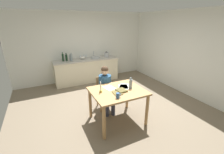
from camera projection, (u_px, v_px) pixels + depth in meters
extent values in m
cube|color=#7A6B56|center=(112.00, 109.00, 4.18)|extent=(5.20, 5.20, 0.04)
cube|color=silver|center=(83.00, 47.00, 5.92)|extent=(5.20, 0.12, 2.60)
cube|color=silver|center=(186.00, 53.00, 4.80)|extent=(0.12, 5.20, 2.60)
cube|color=beige|center=(87.00, 71.00, 5.92)|extent=(2.40, 0.60, 0.86)
cube|color=#B7B2A8|center=(86.00, 59.00, 5.76)|extent=(2.44, 0.64, 0.04)
cube|color=tan|center=(118.00, 91.00, 3.39)|extent=(1.17, 0.96, 0.04)
cylinder|color=tan|center=(104.00, 123.00, 2.96)|extent=(0.07, 0.07, 0.76)
cylinder|color=tan|center=(147.00, 110.00, 3.39)|extent=(0.07, 0.07, 0.76)
cylinder|color=tan|center=(90.00, 103.00, 3.67)|extent=(0.07, 0.07, 0.76)
cylinder|color=tan|center=(127.00, 95.00, 4.10)|extent=(0.07, 0.07, 0.76)
cube|color=tan|center=(105.00, 93.00, 4.06)|extent=(0.43, 0.43, 0.04)
cube|color=tan|center=(103.00, 83.00, 4.14)|extent=(0.36, 0.06, 0.40)
cylinder|color=tan|center=(101.00, 105.00, 3.93)|extent=(0.04, 0.04, 0.43)
cylinder|color=tan|center=(113.00, 102.00, 4.04)|extent=(0.04, 0.04, 0.43)
cylinder|color=tan|center=(97.00, 99.00, 4.23)|extent=(0.04, 0.04, 0.43)
cylinder|color=tan|center=(109.00, 97.00, 4.34)|extent=(0.04, 0.04, 0.43)
cylinder|color=navy|center=(105.00, 84.00, 3.95)|extent=(0.35, 0.35, 0.50)
sphere|color=#D8AD8C|center=(105.00, 71.00, 3.82)|extent=(0.20, 0.20, 0.20)
sphere|color=#473323|center=(105.00, 70.00, 3.81)|extent=(0.19, 0.19, 0.19)
cylinder|color=#383847|center=(105.00, 97.00, 3.84)|extent=(0.16, 0.39, 0.13)
cylinder|color=#383847|center=(107.00, 108.00, 3.75)|extent=(0.10, 0.10, 0.45)
cylinder|color=#383847|center=(110.00, 96.00, 3.90)|extent=(0.16, 0.39, 0.13)
cylinder|color=#383847|center=(113.00, 107.00, 3.81)|extent=(0.10, 0.10, 0.45)
cylinder|color=#33598C|center=(118.00, 95.00, 3.04)|extent=(0.07, 0.07, 0.11)
torus|color=#33598C|center=(120.00, 95.00, 3.05)|extent=(0.07, 0.01, 0.07)
cylinder|color=gold|center=(101.00, 91.00, 3.28)|extent=(0.06, 0.06, 0.05)
cylinder|color=white|center=(101.00, 86.00, 3.24)|extent=(0.02, 0.02, 0.20)
cube|color=brown|center=(117.00, 93.00, 3.24)|extent=(0.19, 0.23, 0.02)
cube|color=brown|center=(121.00, 90.00, 3.35)|extent=(0.22, 0.24, 0.03)
cube|color=white|center=(109.00, 88.00, 3.52)|extent=(0.26, 0.33, 0.00)
cube|color=white|center=(123.00, 87.00, 3.57)|extent=(0.30, 0.35, 0.00)
cube|color=white|center=(124.00, 86.00, 3.61)|extent=(0.35, 0.36, 0.00)
cylinder|color=#8C999E|center=(131.00, 84.00, 3.46)|extent=(0.07, 0.07, 0.21)
cylinder|color=#8C999E|center=(131.00, 78.00, 3.42)|extent=(0.03, 0.03, 0.05)
cylinder|color=#B2B7BC|center=(95.00, 57.00, 5.89)|extent=(0.36, 0.36, 0.04)
cylinder|color=silver|center=(94.00, 54.00, 5.99)|extent=(0.02, 0.02, 0.24)
cylinder|color=black|center=(63.00, 58.00, 5.38)|extent=(0.06, 0.06, 0.26)
cylinder|color=black|center=(62.00, 53.00, 5.33)|extent=(0.03, 0.03, 0.06)
cylinder|color=black|center=(66.00, 58.00, 5.44)|extent=(0.08, 0.08, 0.23)
cylinder|color=black|center=(66.00, 54.00, 5.39)|extent=(0.03, 0.03, 0.06)
cylinder|color=#8C999E|center=(70.00, 58.00, 5.48)|extent=(0.07, 0.07, 0.19)
cylinder|color=#8C999E|center=(70.00, 55.00, 5.43)|extent=(0.03, 0.03, 0.05)
cylinder|color=#8C999E|center=(72.00, 58.00, 5.44)|extent=(0.07, 0.07, 0.23)
cylinder|color=#8C999E|center=(71.00, 54.00, 5.39)|extent=(0.03, 0.03, 0.06)
ellipsoid|color=white|center=(83.00, 58.00, 5.74)|extent=(0.23, 0.23, 0.10)
cylinder|color=#B7BABF|center=(106.00, 55.00, 6.07)|extent=(0.18, 0.18, 0.18)
cone|color=#262628|center=(106.00, 52.00, 6.03)|extent=(0.11, 0.11, 0.04)
cylinder|color=silver|center=(86.00, 58.00, 5.90)|extent=(0.06, 0.06, 0.00)
cylinder|color=silver|center=(86.00, 57.00, 5.89)|extent=(0.01, 0.01, 0.07)
cone|color=silver|center=(86.00, 55.00, 5.86)|extent=(0.07, 0.07, 0.08)
cylinder|color=silver|center=(84.00, 58.00, 5.86)|extent=(0.06, 0.06, 0.00)
cylinder|color=silver|center=(84.00, 57.00, 5.85)|extent=(0.01, 0.01, 0.07)
cone|color=silver|center=(84.00, 55.00, 5.82)|extent=(0.07, 0.07, 0.08)
cylinder|color=silver|center=(80.00, 59.00, 5.80)|extent=(0.06, 0.06, 0.00)
cylinder|color=silver|center=(80.00, 58.00, 5.79)|extent=(0.01, 0.01, 0.07)
cone|color=silver|center=(80.00, 56.00, 5.76)|extent=(0.07, 0.07, 0.08)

